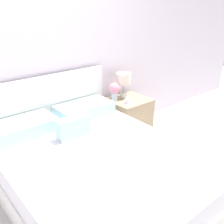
{
  "coord_description": "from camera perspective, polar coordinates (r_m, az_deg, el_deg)",
  "views": [
    {
      "loc": [
        -1.17,
        -2.64,
        1.76
      ],
      "look_at": [
        0.54,
        -0.56,
        0.59
      ],
      "focal_mm": 42.0,
      "sensor_mm": 36.0,
      "label": 1
    }
  ],
  "objects": [
    {
      "name": "ground_plane",
      "position": [
        3.38,
        -13.32,
        -8.68
      ],
      "size": [
        12.0,
        12.0,
        0.0
      ],
      "primitive_type": "plane",
      "color": "#BCB7B2"
    },
    {
      "name": "wall_back",
      "position": [
        2.99,
        -16.3,
        13.62
      ],
      "size": [
        8.0,
        0.06,
        2.6
      ],
      "color": "white",
      "rests_on": "ground_plane"
    },
    {
      "name": "bed",
      "position": [
        2.55,
        -4.14,
        -12.4
      ],
      "size": [
        1.58,
        2.02,
        0.99
      ],
      "color": "white",
      "rests_on": "ground_plane"
    },
    {
      "name": "nightstand",
      "position": [
        3.61,
        3.64,
        -1.16
      ],
      "size": [
        0.5,
        0.49,
        0.53
      ],
      "color": "tan",
      "rests_on": "ground_plane"
    },
    {
      "name": "table_lamp",
      "position": [
        3.5,
        2.53,
        6.9
      ],
      "size": [
        0.19,
        0.19,
        0.34
      ],
      "color": "white",
      "rests_on": "nightstand"
    },
    {
      "name": "flower_vase",
      "position": [
        3.39,
        0.56,
        4.8
      ],
      "size": [
        0.14,
        0.14,
        0.24
      ],
      "color": "silver",
      "rests_on": "nightstand"
    },
    {
      "name": "teacup",
      "position": [
        3.36,
        3.36,
        2.27
      ],
      "size": [
        0.11,
        0.11,
        0.05
      ],
      "color": "white",
      "rests_on": "nightstand"
    }
  ]
}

